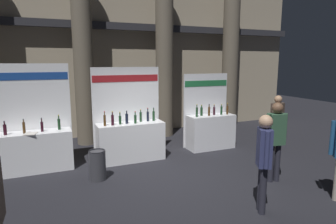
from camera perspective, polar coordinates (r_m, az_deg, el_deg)
The scene contains 9 objects.
ground_plane at distance 6.86m, azimuth 0.63°, elevation -12.76°, with size 29.34×29.34×0.00m, color black.
hall_colonnade at distance 10.57m, azimuth -9.33°, elevation 13.74°, with size 14.67×1.40×6.97m.
exhibitor_booth_0 at distance 7.83m, azimuth -24.75°, elevation -6.02°, with size 1.83×0.71×2.60m.
exhibitor_booth_1 at distance 7.92m, azimuth -7.42°, elevation -4.92°, with size 1.86×0.66×2.49m.
exhibitor_booth_2 at distance 9.03m, azimuth 8.20°, elevation -3.23°, with size 1.51×0.66×2.27m.
trash_bin at distance 6.83m, azimuth -13.66°, elevation -10.07°, with size 0.37×0.37×0.69m.
visitor_2 at distance 5.34m, azimuth 18.28°, elevation -8.22°, with size 0.34×0.43×1.76m.
visitor_3 at distance 6.76m, azimuth 20.39°, elevation -4.25°, with size 0.50×0.30×1.78m.
visitor_4 at distance 9.15m, azimuth 20.58°, elevation -1.15°, with size 0.53×0.32×1.67m.
Camera 1 is at (-2.55, -5.80, 2.65)m, focal length 31.09 mm.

